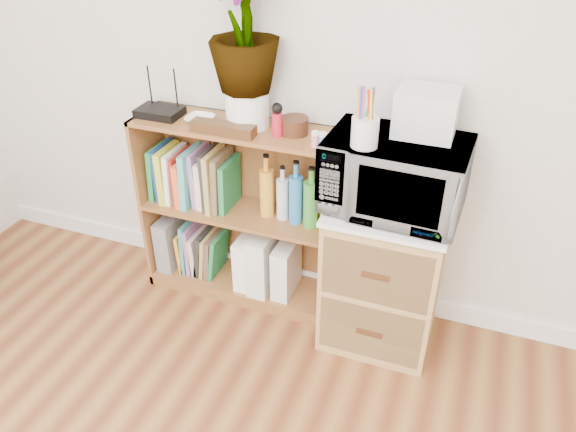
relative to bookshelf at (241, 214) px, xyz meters
The scene contains 21 objects.
skirting_board 0.57m from the bookshelf, 21.80° to the left, with size 4.00×0.02×0.10m, color white.
bookshelf is the anchor object (origin of this frame).
wicker_unit 0.76m from the bookshelf, ahead, with size 0.50×0.45×0.70m, color #9E7542.
microwave 0.86m from the bookshelf, ahead, with size 0.57×0.38×0.31m, color white.
pen_cup 0.90m from the bookshelf, 16.45° to the right, with size 0.11×0.11×0.12m, color silver.
small_appliance 1.06m from the bookshelf, ahead, with size 0.24×0.20×0.19m, color silver.
router 0.63m from the bookshelf, behind, with size 0.21×0.14×0.04m, color black.
white_bowl 0.52m from the bookshelf, 169.81° to the right, with size 0.13×0.13×0.03m, color white.
plant_pot 0.56m from the bookshelf, 21.74° to the left, with size 0.19×0.19×0.17m, color white.
potted_plant 0.92m from the bookshelf, 21.74° to the left, with size 0.31×0.31×0.55m, color #3C702D.
trinket_box 0.51m from the bookshelf, 99.10° to the right, with size 0.30×0.07×0.05m, color #341E0E.
kokeshi_doll 0.57m from the bookshelf, 10.44° to the right, with size 0.05×0.05×0.11m, color #B8162D.
wooden_bowl 0.58m from the bookshelf, ahead, with size 0.12×0.12×0.07m, color #33190E.
paint_jars 0.67m from the bookshelf, 11.60° to the right, with size 0.10×0.04×0.05m, color pink.
file_box 0.50m from the bookshelf, behind, with size 0.09×0.23×0.29m, color slate.
magazine_holder_left 0.27m from the bookshelf, 14.47° to the right, with size 0.09×0.23×0.29m, color white.
magazine_holder_mid 0.27m from the bookshelf, ahead, with size 0.10×0.26×0.33m, color silver.
magazine_holder_right 0.36m from the bookshelf, ahead, with size 0.09×0.23×0.28m, color silver.
cookbooks 0.30m from the bookshelf, behind, with size 0.43×0.20×0.31m.
liquor_bottles 0.40m from the bookshelf, ahead, with size 0.47×0.07×0.32m.
lower_books 0.37m from the bookshelf, behind, with size 0.24×0.19×0.30m.
Camera 1 is at (0.70, -0.04, 1.96)m, focal length 35.00 mm.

